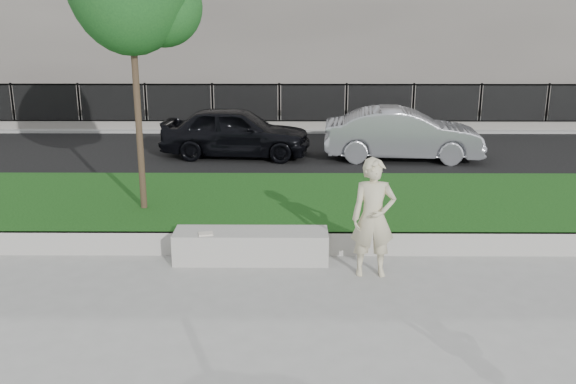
{
  "coord_description": "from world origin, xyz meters",
  "views": [
    {
      "loc": [
        -0.19,
        -9.03,
        4.04
      ],
      "look_at": [
        -0.25,
        1.2,
        1.06
      ],
      "focal_mm": 40.0,
      "sensor_mm": 36.0,
      "label": 1
    }
  ],
  "objects_px": {
    "man": "(373,218)",
    "car_dark": "(236,132)",
    "stone_bench": "(251,246)",
    "car_silver": "(403,134)",
    "book": "(206,234)"
  },
  "relations": [
    {
      "from": "man",
      "to": "book",
      "type": "distance_m",
      "value": 2.68
    },
    {
      "from": "man",
      "to": "car_silver",
      "type": "height_order",
      "value": "man"
    },
    {
      "from": "man",
      "to": "car_dark",
      "type": "height_order",
      "value": "man"
    },
    {
      "from": "man",
      "to": "car_silver",
      "type": "xyz_separation_m",
      "value": [
        1.73,
        7.67,
        -0.2
      ]
    },
    {
      "from": "stone_bench",
      "to": "man",
      "type": "distance_m",
      "value": 2.1
    },
    {
      "from": "stone_bench",
      "to": "car_dark",
      "type": "bearing_deg",
      "value": 96.67
    },
    {
      "from": "car_dark",
      "to": "car_silver",
      "type": "distance_m",
      "value": 4.52
    },
    {
      "from": "book",
      "to": "car_dark",
      "type": "xyz_separation_m",
      "value": [
        -0.15,
        7.59,
        0.2
      ]
    },
    {
      "from": "stone_bench",
      "to": "book",
      "type": "distance_m",
      "value": 0.78
    },
    {
      "from": "car_dark",
      "to": "book",
      "type": "bearing_deg",
      "value": -173.5
    },
    {
      "from": "car_dark",
      "to": "stone_bench",
      "type": "bearing_deg",
      "value": -167.99
    },
    {
      "from": "stone_bench",
      "to": "car_dark",
      "type": "distance_m",
      "value": 7.49
    },
    {
      "from": "book",
      "to": "car_silver",
      "type": "relative_size",
      "value": 0.05
    },
    {
      "from": "stone_bench",
      "to": "book",
      "type": "xyz_separation_m",
      "value": [
        -0.71,
        -0.17,
        0.27
      ]
    },
    {
      "from": "car_dark",
      "to": "car_silver",
      "type": "relative_size",
      "value": 0.97
    }
  ]
}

